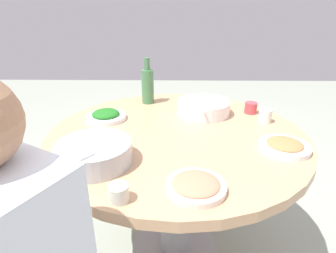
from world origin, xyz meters
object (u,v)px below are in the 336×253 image
(dish_tofu_braise, at_px, (285,146))
(tea_cup_near, at_px, (119,193))
(soup_bowl, at_px, (203,108))
(rice_bowl, at_px, (94,153))
(tea_cup_side, at_px, (251,108))
(round_dining_table, at_px, (176,160))
(dish_greens, at_px, (106,116))
(dish_shrimp, at_px, (196,185))
(green_bottle, at_px, (148,85))
(tea_cup_far, at_px, (265,116))

(dish_tofu_braise, height_order, tea_cup_near, tea_cup_near)
(soup_bowl, bearing_deg, tea_cup_near, 66.12)
(rice_bowl, relative_size, tea_cup_side, 4.24)
(round_dining_table, bearing_deg, dish_greens, -20.60)
(dish_shrimp, relative_size, tea_cup_near, 3.16)
(green_bottle, bearing_deg, rice_bowl, 78.77)
(dish_tofu_braise, relative_size, tea_cup_side, 3.12)
(soup_bowl, height_order, dish_shrimp, soup_bowl)
(round_dining_table, bearing_deg, rice_bowl, 43.70)
(dish_greens, height_order, dish_tofu_braise, dish_greens)
(round_dining_table, relative_size, soup_bowl, 3.82)
(round_dining_table, distance_m, dish_tofu_braise, 0.50)
(dish_greens, relative_size, green_bottle, 0.76)
(dish_greens, relative_size, tea_cup_side, 3.15)
(dish_tofu_braise, bearing_deg, round_dining_table, -21.98)
(dish_tofu_braise, bearing_deg, tea_cup_side, -86.03)
(green_bottle, relative_size, tea_cup_near, 4.39)
(soup_bowl, xyz_separation_m, tea_cup_far, (-0.30, 0.11, -0.00))
(round_dining_table, distance_m, rice_bowl, 0.47)
(soup_bowl, xyz_separation_m, tea_cup_near, (0.32, 0.73, -0.01))
(rice_bowl, bearing_deg, dish_shrimp, 156.35)
(tea_cup_side, bearing_deg, tea_cup_far, 106.71)
(dish_shrimp, bearing_deg, soup_bowl, -97.71)
(dish_shrimp, relative_size, tea_cup_side, 2.96)
(round_dining_table, height_order, rice_bowl, rice_bowl)
(dish_shrimp, height_order, tea_cup_far, tea_cup_far)
(green_bottle, height_order, tea_cup_far, green_bottle)
(dish_shrimp, distance_m, dish_tofu_braise, 0.47)
(dish_greens, bearing_deg, tea_cup_side, -172.24)
(round_dining_table, height_order, tea_cup_near, tea_cup_near)
(round_dining_table, distance_m, dish_greens, 0.42)
(tea_cup_near, relative_size, tea_cup_side, 0.94)
(soup_bowl, height_order, dish_greens, soup_bowl)
(soup_bowl, relative_size, dish_tofu_braise, 1.53)
(rice_bowl, height_order, tea_cup_near, rice_bowl)
(tea_cup_far, bearing_deg, rice_bowl, 28.40)
(soup_bowl, height_order, tea_cup_near, soup_bowl)
(dish_tofu_braise, xyz_separation_m, tea_cup_near, (0.61, 0.33, 0.01))
(dish_tofu_braise, bearing_deg, soup_bowl, -54.31)
(round_dining_table, bearing_deg, soup_bowl, -123.02)
(round_dining_table, bearing_deg, tea_cup_far, -165.66)
(dish_greens, height_order, green_bottle, green_bottle)
(rice_bowl, xyz_separation_m, dish_greens, (0.06, -0.43, -0.02))
(green_bottle, xyz_separation_m, tea_cup_far, (-0.61, 0.29, -0.07))
(rice_bowl, xyz_separation_m, soup_bowl, (-0.45, -0.51, -0.01))
(dish_tofu_braise, relative_size, tea_cup_far, 3.00)
(soup_bowl, xyz_separation_m, dish_greens, (0.51, 0.09, -0.01))
(rice_bowl, xyz_separation_m, dish_tofu_braise, (-0.74, -0.12, -0.03))
(dish_greens, distance_m, green_bottle, 0.34)
(tea_cup_side, bearing_deg, rice_bowl, 36.78)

